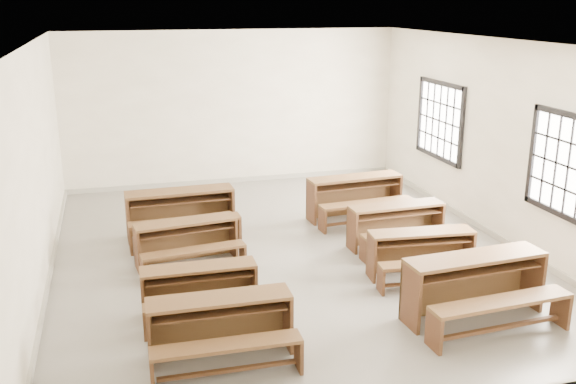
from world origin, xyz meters
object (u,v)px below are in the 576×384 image
object	(u,v)px
desk_set_2	(187,240)
desk_set_4	(477,283)
desk_set_0	(221,324)
desk_set_1	(200,287)
desk_set_3	(181,210)
desk_set_6	(397,223)
desk_set_5	(422,251)
desk_set_7	(356,194)

from	to	relation	value
desk_set_2	desk_set_4	xyz separation A→B (m)	(3.20, -2.63, 0.08)
desk_set_0	desk_set_1	bearing A→B (deg)	95.73
desk_set_0	desk_set_4	distance (m)	3.16
desk_set_3	desk_set_0	bearing A→B (deg)	-91.75
desk_set_4	desk_set_1	bearing A→B (deg)	159.64
desk_set_2	desk_set_6	bearing A→B (deg)	-9.79
desk_set_3	desk_set_4	xyz separation A→B (m)	(3.15, -3.82, 0.01)
desk_set_5	desk_set_0	bearing A→B (deg)	-150.44
desk_set_0	desk_set_2	distance (m)	2.70
desk_set_0	desk_set_3	xyz separation A→B (m)	(0.01, 3.90, 0.05)
desk_set_3	desk_set_7	xyz separation A→B (m)	(3.11, 0.11, -0.01)
desk_set_3	desk_set_7	size ratio (longest dim) A/B	1.01
desk_set_2	desk_set_7	bearing A→B (deg)	15.60
desk_set_1	desk_set_7	xyz separation A→B (m)	(3.20, 2.95, 0.07)
desk_set_6	desk_set_4	bearing A→B (deg)	-93.73
desk_set_1	desk_set_5	size ratio (longest dim) A/B	0.92
desk_set_2	desk_set_4	bearing A→B (deg)	-46.28
desk_set_5	desk_set_7	distance (m)	2.63
desk_set_2	desk_set_3	size ratio (longest dim) A/B	0.88
desk_set_1	desk_set_2	bearing A→B (deg)	89.68
desk_set_0	desk_set_3	size ratio (longest dim) A/B	0.89
desk_set_2	desk_set_5	bearing A→B (deg)	-29.75
desk_set_4	desk_set_0	bearing A→B (deg)	177.84
desk_set_5	desk_set_2	bearing A→B (deg)	162.68
desk_set_2	desk_set_3	distance (m)	1.20
desk_set_1	desk_set_3	distance (m)	2.84
desk_set_7	desk_set_6	bearing A→B (deg)	-88.83
desk_set_6	desk_set_7	world-z (taller)	desk_set_7
desk_set_0	desk_set_4	world-z (taller)	desk_set_4
desk_set_6	desk_set_2	bearing A→B (deg)	175.43
desk_set_6	desk_set_7	size ratio (longest dim) A/B	0.89
desk_set_2	desk_set_3	world-z (taller)	desk_set_3
desk_set_7	desk_set_5	bearing A→B (deg)	-94.32
desk_set_6	desk_set_7	xyz separation A→B (m)	(-0.13, 1.47, 0.04)
desk_set_1	desk_set_2	world-z (taller)	desk_set_2
desk_set_0	desk_set_4	xyz separation A→B (m)	(3.16, 0.07, 0.06)
desk_set_4	desk_set_7	distance (m)	3.93
desk_set_1	desk_set_7	size ratio (longest dim) A/B	0.82
desk_set_0	desk_set_2	xyz separation A→B (m)	(-0.04, 2.70, -0.02)
desk_set_3	desk_set_5	world-z (taller)	desk_set_3
desk_set_6	desk_set_5	bearing A→B (deg)	-99.23
desk_set_0	desk_set_7	size ratio (longest dim) A/B	0.90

